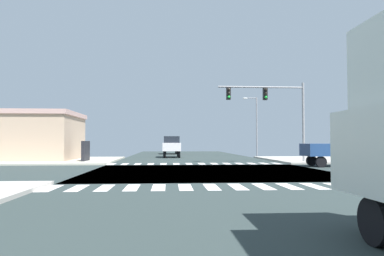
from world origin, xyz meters
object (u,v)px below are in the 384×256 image
(pickup_leading_1, at_px, (342,148))
(bank_building, at_px, (0,136))
(suv_queued_2, at_px, (172,145))
(traffic_signal_mast, at_px, (270,103))
(street_lamp, at_px, (255,120))
(suv_nearside_1, at_px, (171,144))

(pickup_leading_1, bearing_deg, bank_building, -108.10)
(suv_queued_2, bearing_deg, bank_building, 23.67)
(traffic_signal_mast, xyz_separation_m, suv_queued_2, (-7.94, 11.48, -3.50))
(suv_queued_2, bearing_deg, street_lamp, -167.45)
(suv_nearside_1, bearing_deg, street_lamp, 137.01)
(street_lamp, height_order, pickup_leading_1, street_lamp)
(bank_building, height_order, suv_nearside_1, bank_building)
(traffic_signal_mast, distance_m, bank_building, 24.05)
(bank_building, height_order, suv_queued_2, bank_building)
(bank_building, relative_size, suv_nearside_1, 3.30)
(traffic_signal_mast, relative_size, suv_queued_2, 1.55)
(street_lamp, bearing_deg, bank_building, -160.52)
(traffic_signal_mast, relative_size, pickup_leading_1, 1.40)
(bank_building, bearing_deg, pickup_leading_1, -18.10)
(street_lamp, relative_size, suv_queued_2, 1.55)
(suv_nearside_1, distance_m, suv_queued_2, 11.52)
(street_lamp, distance_m, bank_building, 27.11)
(bank_building, xyz_separation_m, suv_nearside_1, (15.50, 18.32, -0.82))
(traffic_signal_mast, bearing_deg, suv_queued_2, 124.66)
(bank_building, distance_m, suv_nearside_1, 24.01)
(street_lamp, bearing_deg, pickup_leading_1, -84.13)
(traffic_signal_mast, height_order, street_lamp, street_lamp)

